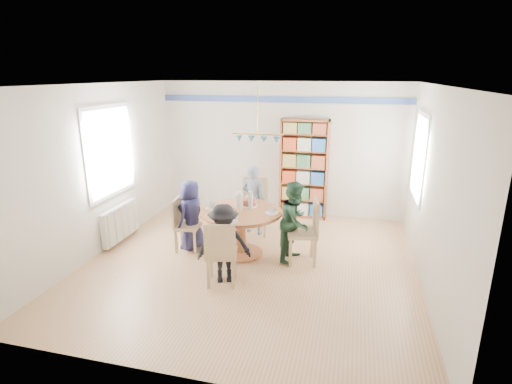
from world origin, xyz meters
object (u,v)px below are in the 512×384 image
(chair_left, at_px, (183,222))
(bookshelf, at_px, (304,170))
(person_right, at_px, (295,222))
(person_far, at_px, (254,200))
(chair_right, at_px, (308,228))
(chair_near, at_px, (221,251))
(dining_table, at_px, (241,222))
(person_left, at_px, (191,215))
(person_near, at_px, (224,244))
(radiator, at_px, (120,222))
(chair_far, at_px, (255,203))

(chair_left, xyz_separation_m, bookshelf, (1.71, 2.09, 0.49))
(person_right, distance_m, person_far, 1.27)
(chair_right, bearing_deg, chair_near, -136.32)
(dining_table, height_order, person_left, person_left)
(person_far, height_order, person_near, person_far)
(chair_near, height_order, person_far, person_far)
(radiator, distance_m, chair_right, 3.27)
(chair_near, relative_size, person_far, 0.74)
(person_left, distance_m, person_far, 1.23)
(chair_right, xyz_separation_m, bookshelf, (-0.34, 2.05, 0.42))
(chair_left, height_order, person_near, person_near)
(chair_left, xyz_separation_m, chair_far, (0.97, 1.04, 0.08))
(radiator, bearing_deg, chair_right, -0.22)
(person_far, bearing_deg, person_left, 60.63)
(chair_right, bearing_deg, chair_left, -179.07)
(chair_far, xyz_separation_m, person_near, (0.03, -1.89, 0.01))
(person_left, bearing_deg, dining_table, 100.11)
(chair_left, relative_size, chair_right, 0.87)
(chair_near, height_order, person_right, person_right)
(person_near, bearing_deg, chair_near, -111.75)
(person_left, height_order, person_near, person_left)
(radiator, relative_size, person_near, 0.87)
(chair_far, bearing_deg, chair_near, -89.22)
(chair_left, bearing_deg, chair_far, 47.07)
(person_left, relative_size, person_far, 0.92)
(chair_left, distance_m, chair_far, 1.42)
(chair_left, relative_size, chair_near, 0.94)
(chair_far, xyz_separation_m, bookshelf, (0.75, 1.05, 0.42))
(chair_near, distance_m, person_far, 1.96)
(radiator, relative_size, chair_left, 1.13)
(chair_right, bearing_deg, person_near, -140.18)
(chair_left, bearing_deg, chair_near, -44.64)
(radiator, bearing_deg, chair_left, -2.16)
(dining_table, bearing_deg, person_near, -89.23)
(radiator, height_order, person_near, person_near)
(chair_left, height_order, person_far, person_far)
(bookshelf, bearing_deg, chair_near, -103.19)
(person_far, height_order, bookshelf, bookshelf)
(chair_near, xyz_separation_m, bookshelf, (0.72, 3.07, 0.46))
(dining_table, xyz_separation_m, chair_far, (-0.02, 0.99, 0.01))
(person_right, xyz_separation_m, bookshelf, (-0.14, 2.01, 0.34))
(chair_right, xyz_separation_m, chair_far, (-1.09, 1.01, 0.00))
(chair_near, relative_size, person_right, 0.74)
(person_left, bearing_deg, chair_near, 52.51)
(chair_far, xyz_separation_m, chair_near, (0.03, -2.02, -0.04))
(person_left, height_order, person_far, person_far)
(dining_table, xyz_separation_m, person_far, (-0.03, 0.93, 0.08))
(dining_table, xyz_separation_m, chair_near, (0.01, -1.03, -0.04))
(chair_left, xyz_separation_m, chair_near, (0.99, -0.98, 0.03))
(person_left, bearing_deg, person_right, 102.35)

